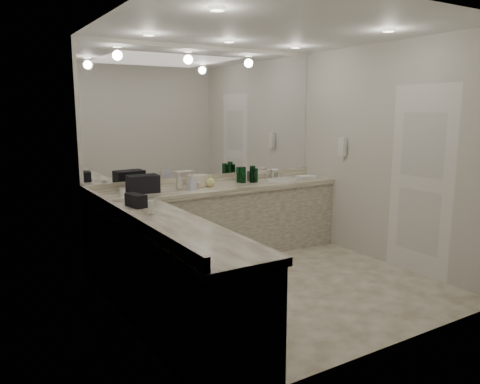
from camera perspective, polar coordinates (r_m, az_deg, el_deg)
floor at (r=5.03m, az=4.35°, el=-11.33°), size 3.20×3.20×0.00m
ceiling at (r=4.75m, az=4.79°, el=19.32°), size 3.20×3.20×0.00m
wall_back at (r=5.99m, az=-3.96°, el=4.94°), size 3.20×0.02×2.60m
wall_left at (r=4.00m, az=-14.34°, el=2.06°), size 0.02×3.00×2.60m
wall_right at (r=5.80m, az=17.47°, el=4.33°), size 0.02×3.00×2.60m
vanity_back_base at (r=5.87m, az=-2.49°, el=-3.87°), size 3.20×0.60×0.84m
vanity_back_top at (r=5.77m, az=-2.48°, el=0.45°), size 3.20×0.64×0.06m
vanity_left_base at (r=4.04m, az=-8.35°, el=-10.57°), size 0.60×2.40×0.84m
vanity_left_top at (r=3.90m, az=-8.38°, el=-4.35°), size 0.64×2.42×0.06m
backsplash_back at (r=6.01m, az=-3.83°, el=1.60°), size 3.20×0.04×0.10m
backsplash_left at (r=4.06m, az=-13.86°, el=-2.81°), size 0.04×3.00×0.10m
mirror_back at (r=5.95m, az=-3.96°, el=9.49°), size 3.12×0.01×1.55m
mirror_left at (r=3.96m, az=-14.48°, el=8.89°), size 0.01×2.92×1.55m
sink at (r=6.29m, az=5.06°, el=1.45°), size 0.44×0.44×0.03m
faucet at (r=6.44m, az=3.96°, el=2.35°), size 0.24×0.16×0.14m
wall_phone at (r=6.25m, az=12.37°, el=5.40°), size 0.06×0.10×0.24m
door at (r=5.51m, az=21.16°, el=1.20°), size 0.02×0.82×2.10m
black_toiletry_bag at (r=5.41m, az=-11.76°, el=0.98°), size 0.36×0.24×0.20m
black_bag_spill at (r=4.63m, az=-12.57°, el=-0.97°), size 0.16×0.26×0.13m
cream_cosmetic_case at (r=5.73m, az=-5.14°, el=1.35°), size 0.25×0.16×0.14m
hand_towel at (r=6.44m, az=8.08°, el=1.82°), size 0.26×0.18×0.04m
lotion_left at (r=4.26m, az=-10.80°, el=-1.92°), size 0.05×0.05×0.12m
soap_bottle_a at (r=5.53m, az=-7.41°, el=1.34°), size 0.09×0.09×0.20m
soap_bottle_b at (r=5.49m, az=-5.88°, el=1.22°), size 0.09×0.09×0.19m
soap_bottle_c at (r=5.71m, az=-3.68°, el=1.41°), size 0.13×0.13×0.15m
green_bottle_0 at (r=6.06m, az=1.47°, el=2.09°), size 0.06×0.06×0.18m
green_bottle_1 at (r=6.04m, az=1.86°, el=2.05°), size 0.07×0.07×0.18m
green_bottle_2 at (r=6.05m, az=-0.14°, el=2.15°), size 0.06×0.06×0.20m
green_bottle_3 at (r=5.99m, az=0.38°, el=2.11°), size 0.07×0.07×0.21m
green_bottle_4 at (r=6.01m, az=1.54°, el=2.19°), size 0.07×0.07×0.22m
amenity_bottle_0 at (r=6.11m, az=0.32°, el=1.65°), size 0.06×0.06×0.08m
amenity_bottle_1 at (r=5.39m, az=-13.19°, el=0.18°), size 0.05×0.05×0.07m
amenity_bottle_2 at (r=6.16m, az=1.14°, el=1.97°), size 0.06×0.06×0.13m
amenity_bottle_3 at (r=5.54m, az=-9.96°, el=0.62°), size 0.06×0.06×0.08m
amenity_bottle_4 at (r=5.41m, az=-11.12°, el=0.34°), size 0.07×0.07×0.07m
amenity_bottle_5 at (r=5.47m, az=-12.72°, el=0.77°), size 0.06×0.06×0.15m
amenity_bottle_6 at (r=5.33m, az=-12.07°, el=0.22°), size 0.06×0.06×0.08m
amenity_bottle_7 at (r=5.23m, az=-14.16°, el=-0.03°), size 0.06×0.06×0.09m
amenity_bottle_8 at (r=5.59m, az=-5.08°, el=0.77°), size 0.05×0.05×0.07m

